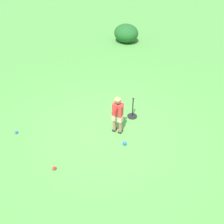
{
  "coord_description": "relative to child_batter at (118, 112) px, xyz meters",
  "views": [
    {
      "loc": [
        -2.01,
        -4.28,
        4.16
      ],
      "look_at": [
        0.38,
        0.18,
        0.45
      ],
      "focal_mm": 38.28,
      "sensor_mm": 36.0,
      "label": 1
    }
  ],
  "objects": [
    {
      "name": "play_ball_far_right",
      "position": [
        -1.86,
        -0.46,
        -0.61
      ],
      "size": [
        0.09,
        0.09,
        0.09
      ],
      "primitive_type": "sphere",
      "color": "red",
      "rests_on": "ground"
    },
    {
      "name": "play_ball_center_lawn",
      "position": [
        -2.37,
        1.19,
        -0.61
      ],
      "size": [
        0.07,
        0.07,
        0.07
      ],
      "primitive_type": "sphere",
      "color": "blue",
      "rests_on": "ground"
    },
    {
      "name": "shrub_left_background",
      "position": [
        3.66,
        5.7,
        -0.23
      ],
      "size": [
        1.13,
        1.26,
        0.84
      ],
      "primitive_type": "ellipsoid",
      "color": "#1E5B23",
      "rests_on": "ground"
    },
    {
      "name": "play_ball_near_batter",
      "position": [
        -0.08,
        -0.52,
        -0.6
      ],
      "size": [
        0.1,
        0.1,
        0.1
      ],
      "primitive_type": "sphere",
      "color": "blue",
      "rests_on": "ground"
    },
    {
      "name": "child_batter",
      "position": [
        0.0,
        0.0,
        0.0
      ],
      "size": [
        0.52,
        0.46,
        1.08
      ],
      "color": "#232328",
      "rests_on": "ground"
    },
    {
      "name": "batting_tee",
      "position": [
        0.7,
        0.37,
        -0.55
      ],
      "size": [
        0.28,
        0.28,
        0.62
      ],
      "color": "black",
      "rests_on": "ground"
    },
    {
      "name": "ground_plane",
      "position": [
        -0.38,
        0.12,
        -0.65
      ],
      "size": [
        40.0,
        40.0,
        0.0
      ],
      "primitive_type": "plane",
      "color": "#519942"
    }
  ]
}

